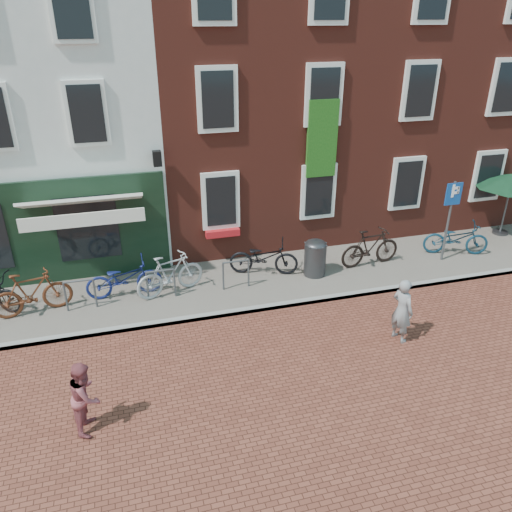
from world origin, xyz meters
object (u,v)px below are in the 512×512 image
object	(u,v)px
litter_bin	(315,256)
bicycle_3	(170,274)
parking_sign	(451,208)
woman	(402,310)
boy	(86,396)
bicycle_4	(264,257)
bicycle_2	(124,278)
bicycle_6	(456,238)
bicycle_5	(370,247)
bicycle_1	(32,293)

from	to	relation	value
litter_bin	bicycle_3	bearing A→B (deg)	179.58
litter_bin	parking_sign	distance (m)	4.22
litter_bin	woman	distance (m)	3.43
boy	bicycle_4	bearing A→B (deg)	-34.40
bicycle_2	bicycle_6	xyz separation A→B (m)	(9.94, -0.13, 0.00)
bicycle_2	bicycle_5	xyz separation A→B (m)	(7.04, -0.12, 0.06)
woman	bicycle_2	bearing A→B (deg)	41.70
bicycle_1	bicycle_2	xyz separation A→B (m)	(2.21, 0.28, -0.06)
bicycle_5	bicycle_6	distance (m)	2.90
bicycle_2	bicycle_4	world-z (taller)	same
boy	woman	bearing A→B (deg)	-71.79
bicycle_4	bicycle_5	xyz separation A→B (m)	(3.16, -0.32, 0.06)
woman	boy	size ratio (longest dim) A/B	1.10
parking_sign	bicycle_6	world-z (taller)	parking_sign
parking_sign	bicycle_4	bearing A→B (deg)	173.58
litter_bin	bicycle_4	size ratio (longest dim) A/B	0.58
bicycle_1	bicycle_3	size ratio (longest dim) A/B	1.00
parking_sign	bicycle_3	bearing A→B (deg)	178.61
litter_bin	bicycle_5	xyz separation A→B (m)	(1.78, 0.12, -0.02)
woman	boy	xyz separation A→B (m)	(-6.86, -0.93, -0.07)
woman	bicycle_5	world-z (taller)	woman
woman	bicycle_2	xyz separation A→B (m)	(-6.03, 3.58, -0.17)
parking_sign	bicycle_2	distance (m)	9.41
bicycle_4	boy	bearing A→B (deg)	154.15
bicycle_4	litter_bin	bearing A→B (deg)	-88.86
bicycle_1	bicycle_4	world-z (taller)	bicycle_1
bicycle_5	boy	bearing A→B (deg)	114.40
bicycle_3	bicycle_4	xyz separation A→B (m)	(2.69, 0.42, -0.06)
parking_sign	bicycle_5	distance (m)	2.56
litter_bin	woman	size ratio (longest dim) A/B	0.73
bicycle_2	bicycle_5	bearing A→B (deg)	-92.57
litter_bin	boy	bearing A→B (deg)	-144.91
bicycle_6	parking_sign	bearing A→B (deg)	134.62
litter_bin	bicycle_3	world-z (taller)	same
bicycle_4	bicycle_6	xyz separation A→B (m)	(6.07, -0.33, 0.00)
bicycle_1	bicycle_5	distance (m)	9.25
bicycle_3	woman	bearing A→B (deg)	-143.32
litter_bin	bicycle_4	xyz separation A→B (m)	(-1.38, 0.45, -0.08)
parking_sign	bicycle_3	distance (m)	8.22
bicycle_6	woman	bearing A→B (deg)	151.10
bicycle_1	bicycle_6	xyz separation A→B (m)	(12.15, 0.15, -0.06)
bicycle_2	bicycle_4	distance (m)	3.88
bicycle_5	bicycle_6	xyz separation A→B (m)	(2.90, -0.01, -0.06)
bicycle_3	bicycle_6	bearing A→B (deg)	-107.95
bicycle_6	boy	bearing A→B (deg)	131.76
woman	bicycle_5	size ratio (longest dim) A/B	0.83
bicycle_1	bicycle_5	bearing A→B (deg)	-99.94
bicycle_3	bicycle_5	xyz separation A→B (m)	(5.85, 0.09, 0.00)
boy	bicycle_4	distance (m)	6.66
boy	bicycle_2	size ratio (longest dim) A/B	0.73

